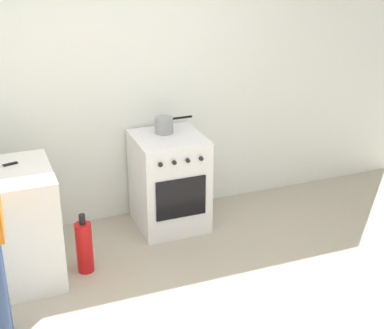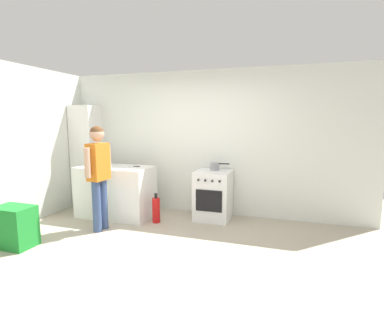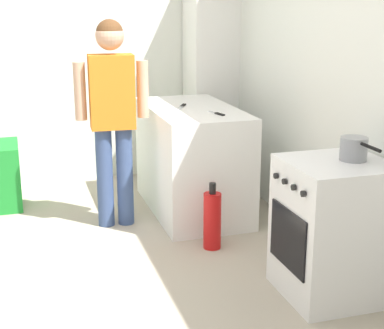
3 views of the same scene
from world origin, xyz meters
name	(u,v)px [view 3 (image 3 of 3)]	position (x,y,z in m)	size (l,w,h in m)	color
ground_plane	(68,303)	(0.00, 0.00, 0.00)	(8.00, 8.00, 0.00)	#ADA38E
back_wall	(366,75)	(0.00, 1.95, 1.30)	(6.00, 0.10, 2.60)	silver
side_wall_left	(76,49)	(-2.60, 0.40, 1.30)	(0.10, 3.10, 2.60)	silver
counter_unit	(192,160)	(-1.35, 1.20, 0.45)	(1.30, 0.70, 0.90)	white
oven_left	(334,229)	(0.35, 1.58, 0.43)	(0.59, 0.62, 0.85)	white
pot	(354,149)	(0.35, 1.68, 0.92)	(0.34, 0.16, 0.14)	gray
knife_bread	(180,108)	(-1.35, 1.10, 0.90)	(0.32, 0.20, 0.01)	silver
knife_paring	(218,114)	(-1.01, 1.30, 0.91)	(0.21, 0.08, 0.01)	silver
person	(112,106)	(-1.20, 0.51, 0.97)	(0.22, 0.57, 1.63)	#384C7A
fire_extinguisher	(212,220)	(-0.52, 1.10, 0.22)	(0.13, 0.13, 0.50)	red
recycling_crate_lower	(0,191)	(-1.94, -0.39, 0.14)	(0.52, 0.36, 0.28)	#1E842D
larder_cabinet	(210,79)	(-2.30, 1.68, 1.00)	(0.48, 0.44, 2.00)	white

